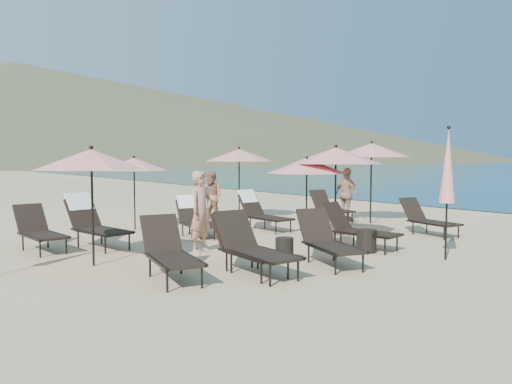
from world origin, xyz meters
TOP-DOWN VIEW (x-y plane):
  - ground at (0.00, 0.00)m, footprint 800.00×800.00m
  - volcanic_headland at (71.37, 302.62)m, footprint 690.00×690.00m
  - lounger_0 at (-4.00, 0.42)m, footprint 1.01×1.84m
  - lounger_1 at (-2.70, 0.02)m, footprint 0.75×1.76m
  - lounger_2 at (-2.69, -0.15)m, footprint 0.76×1.84m
  - lounger_3 at (-1.12, -0.40)m, footprint 1.16×1.84m
  - lounger_4 at (0.59, 0.36)m, footprint 0.94×1.81m
  - lounger_5 at (3.51, 0.54)m, footprint 0.86×1.70m
  - lounger_6 at (-5.06, 4.38)m, footprint 0.78×1.74m
  - lounger_7 at (-3.95, 4.16)m, footprint 1.01×2.00m
  - lounger_8 at (-1.41, 4.07)m, footprint 0.91×1.71m
  - lounger_9 at (-1.15, 4.14)m, footprint 0.90×1.60m
  - lounger_10 at (0.66, 3.90)m, footprint 0.72×1.78m
  - lounger_11 at (3.62, 4.12)m, footprint 0.89×1.74m
  - umbrella_open_0 at (-4.67, 2.17)m, footprint 2.08×2.08m
  - umbrella_open_1 at (0.30, 1.70)m, footprint 1.90×1.90m
  - umbrella_open_2 at (0.95, 1.38)m, footprint 2.16×2.16m
  - umbrella_open_3 at (-2.12, 6.07)m, footprint 1.92×1.92m
  - umbrella_open_4 at (1.48, 6.10)m, footprint 2.19×2.19m
  - umbrella_open_5 at (4.17, 2.95)m, footprint 2.34×2.34m
  - umbrella_closed_0 at (1.03, -1.51)m, footprint 0.31×0.31m
  - side_table_0 at (-1.57, 0.33)m, footprint 0.36×0.36m
  - side_table_1 at (0.41, -0.04)m, footprint 0.42×0.42m
  - beachgoer_a at (-2.40, 2.08)m, footprint 0.74×0.63m
  - beachgoer_b at (0.67, 6.46)m, footprint 0.80×0.91m
  - beachgoer_c at (4.07, 3.83)m, footprint 0.48×1.02m

SIDE VIEW (x-z plane):
  - ground at x=0.00m, z-range 0.00..0.00m
  - side_table_0 at x=-1.57m, z-range 0.00..0.46m
  - side_table_1 at x=0.41m, z-range 0.00..0.48m
  - lounger_9 at x=-1.15m, z-range -0.03..0.84m
  - lounger_5 at x=3.51m, z-range -0.03..0.90m
  - lounger_11 at x=3.62m, z-range -0.03..0.92m
  - lounger_6 at x=-5.06m, z-range -0.03..0.94m
  - lounger_4 at x=0.59m, z-range -0.03..0.96m
  - lounger_3 at x=-1.12m, z-range -0.03..0.96m
  - lounger_1 at x=-2.70m, z-range -0.03..0.96m
  - lounger_0 at x=-4.00m, z-range -0.03..0.97m
  - lounger_8 at x=-1.41m, z-range -0.02..0.99m
  - lounger_2 at x=-2.69m, z-range -0.03..1.01m
  - lounger_10 at x=0.66m, z-range -0.02..1.07m
  - lounger_7 at x=-3.95m, z-range -0.03..1.16m
  - beachgoer_b at x=0.67m, z-range 0.00..1.57m
  - beachgoer_c at x=4.07m, z-range 0.00..1.69m
  - beachgoer_a at x=-2.40m, z-range 0.00..1.74m
  - umbrella_open_1 at x=0.30m, z-range 0.79..2.83m
  - umbrella_open_3 at x=-2.12m, z-range 0.79..2.86m
  - umbrella_closed_0 at x=1.03m, z-range 0.52..3.15m
  - umbrella_open_0 at x=-4.67m, z-range 0.86..3.10m
  - umbrella_open_2 at x=0.95m, z-range 0.89..3.22m
  - umbrella_open_4 at x=1.48m, z-range 0.91..3.26m
  - umbrella_open_5 at x=4.17m, z-range 0.97..3.49m
  - volcanic_headland at x=71.37m, z-range -1.01..53.99m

